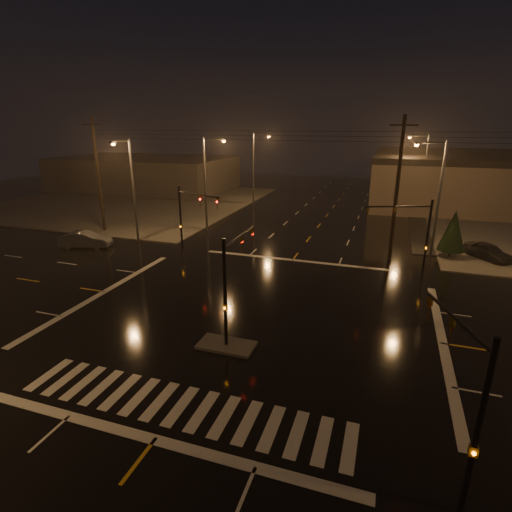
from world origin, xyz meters
name	(u,v)px	position (x,y,z in m)	size (l,w,h in m)	color
ground	(251,314)	(0.00, 0.00, 0.00)	(140.00, 140.00, 0.00)	black
sidewalk_nw	(131,201)	(-30.00, 30.00, 0.06)	(36.00, 36.00, 0.12)	#43413C
median_island	(226,345)	(0.00, -4.00, 0.07)	(3.00, 1.60, 0.15)	#43413C
crosswalk	(181,406)	(0.00, -9.00, 0.01)	(15.00, 2.60, 0.01)	beige
stop_bar_near	(155,440)	(0.00, -11.00, 0.01)	(16.00, 0.50, 0.01)	beige
stop_bar_far	(293,260)	(0.00, 11.00, 0.01)	(16.00, 0.50, 0.01)	beige
commercial_block	(145,173)	(-35.00, 42.00, 2.80)	(30.00, 18.00, 5.60)	#453E3D
signal_mast_median	(232,275)	(0.00, -3.07, 3.75)	(0.25, 4.59, 6.00)	black
signal_mast_ne	(415,229)	(9.50, 10.14, 3.79)	(4.84, 1.86, 6.00)	black
signal_mast_nw	(188,212)	(-9.50, 10.14, 3.79)	(4.84, 1.86, 6.00)	black
signal_mast_se	(467,392)	(10.23, -9.75, 3.71)	(1.55, 3.87, 6.00)	black
streetlight_1	(208,178)	(-11.18, 18.00, 5.80)	(2.77, 0.32, 10.00)	#38383A
streetlight_2	(255,164)	(-11.18, 34.00, 5.80)	(2.77, 0.32, 10.00)	#38383A
streetlight_3	(436,191)	(11.18, 16.00, 5.80)	(2.77, 0.32, 10.00)	#38383A
streetlight_4	(422,168)	(11.18, 36.00, 5.80)	(2.77, 0.32, 10.00)	#38383A
streetlight_5	(131,184)	(-16.00, 11.18, 5.80)	(0.32, 2.77, 10.00)	#38383A
utility_pole_0	(98,175)	(-22.00, 14.00, 6.13)	(2.20, 0.32, 12.00)	black
utility_pole_1	(397,189)	(8.00, 14.00, 6.13)	(2.20, 0.32, 12.00)	black
conifer_0	(453,231)	(13.03, 16.08, 2.48)	(2.29, 2.29, 4.27)	black
car_parked	(488,251)	(16.11, 16.55, 0.74)	(1.74, 4.34, 1.48)	black
car_crossing	(85,239)	(-19.71, 8.35, 0.78)	(1.66, 4.76, 1.57)	#55585C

